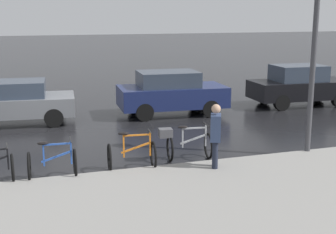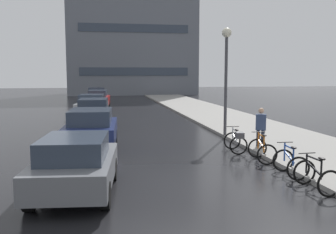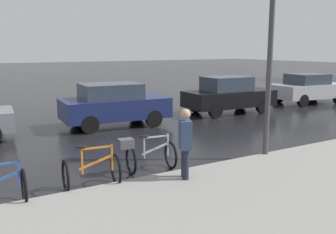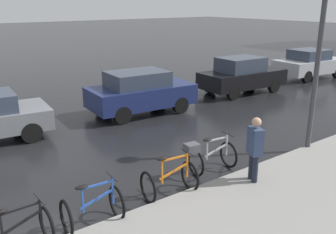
% 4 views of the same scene
% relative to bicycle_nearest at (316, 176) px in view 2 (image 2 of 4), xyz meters
% --- Properties ---
extents(ground_plane, '(140.00, 140.00, 0.00)m').
position_rel_bicycle_nearest_xyz_m(ground_plane, '(-3.42, 1.35, -0.39)').
color(ground_plane, black).
extents(sidewalk_kerb, '(4.80, 60.00, 0.14)m').
position_rel_bicycle_nearest_xyz_m(sidewalk_kerb, '(2.58, 11.35, -0.32)').
color(sidewalk_kerb, gray).
rests_on(sidewalk_kerb, ground).
extents(bicycle_nearest, '(0.73, 1.18, 0.93)m').
position_rel_bicycle_nearest_xyz_m(bicycle_nearest, '(0.00, 0.00, 0.00)').
color(bicycle_nearest, black).
rests_on(bicycle_nearest, ground).
extents(bicycle_second, '(0.77, 1.12, 0.95)m').
position_rel_bicycle_nearest_xyz_m(bicycle_second, '(0.03, 1.42, 0.00)').
color(bicycle_second, black).
rests_on(bicycle_second, ground).
extents(bicycle_third, '(0.83, 1.20, 0.99)m').
position_rel_bicycle_nearest_xyz_m(bicycle_third, '(-0.03, 3.30, 0.01)').
color(bicycle_third, black).
rests_on(bicycle_third, ground).
extents(bicycle_farthest, '(0.81, 1.40, 0.95)m').
position_rel_bicycle_nearest_xyz_m(bicycle_farthest, '(-0.42, 4.78, 0.09)').
color(bicycle_farthest, black).
rests_on(bicycle_farthest, ground).
extents(car_grey, '(2.22, 3.90, 1.49)m').
position_rel_bicycle_nearest_xyz_m(car_grey, '(-6.15, 0.78, 0.39)').
color(car_grey, slate).
rests_on(car_grey, ground).
extents(car_navy, '(2.18, 4.11, 1.64)m').
position_rel_bicycle_nearest_xyz_m(car_navy, '(-5.90, 6.28, 0.45)').
color(car_navy, navy).
rests_on(car_navy, ground).
extents(car_black, '(2.01, 4.28, 1.68)m').
position_rel_bicycle_nearest_xyz_m(car_black, '(-5.92, 11.93, 0.45)').
color(car_black, black).
rests_on(car_black, ground).
extents(car_silver, '(2.30, 4.30, 1.59)m').
position_rel_bicycle_nearest_xyz_m(car_silver, '(-6.16, 17.71, 0.41)').
color(car_silver, '#B2B5BA').
rests_on(car_silver, ground).
extents(car_red, '(2.13, 4.10, 1.60)m').
position_rel_bicycle_nearest_xyz_m(car_red, '(-5.80, 24.09, 0.43)').
color(car_red, '#AD1919').
rests_on(car_red, ground).
extents(car_white, '(1.98, 4.25, 1.61)m').
position_rel_bicycle_nearest_xyz_m(car_white, '(-5.99, 29.62, 0.43)').
color(car_white, silver).
rests_on(car_white, ground).
extents(pedestrian, '(0.46, 0.38, 1.68)m').
position_rel_bicycle_nearest_xyz_m(pedestrian, '(0.73, 5.16, 0.56)').
color(pedestrian, '#1E2333').
rests_on(pedestrian, ground).
extents(streetlamp, '(0.45, 0.45, 5.12)m').
position_rel_bicycle_nearest_xyz_m(streetlamp, '(0.24, 8.09, 3.21)').
color(streetlamp, '#424247').
rests_on(streetlamp, ground).
extents(building_facade_main, '(17.99, 7.81, 18.09)m').
position_rel_bicycle_nearest_xyz_m(building_facade_main, '(-1.02, 46.37, 8.66)').
color(building_facade_main, slate).
rests_on(building_facade_main, ground).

